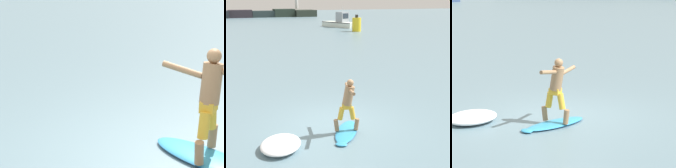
% 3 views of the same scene
% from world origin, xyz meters
% --- Properties ---
extents(ground_plane, '(200.00, 200.00, 0.00)m').
position_xyz_m(ground_plane, '(0.00, 0.00, 0.00)').
color(ground_plane, slate).
extents(surfboard, '(1.42, 1.84, 0.22)m').
position_xyz_m(surfboard, '(0.09, -0.82, 0.04)').
color(surfboard, '#3398CA').
rests_on(surfboard, ground).
extents(surfer, '(0.79, 1.47, 1.58)m').
position_xyz_m(surfer, '(0.15, -0.80, 0.99)').
color(surfer, '#95714E').
rests_on(surfer, surfboard).
extents(wave_foam_at_tail, '(1.50, 1.63, 0.26)m').
position_xyz_m(wave_foam_at_tail, '(-1.94, -1.15, 0.13)').
color(wave_foam_at_tail, white).
rests_on(wave_foam_at_tail, ground).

